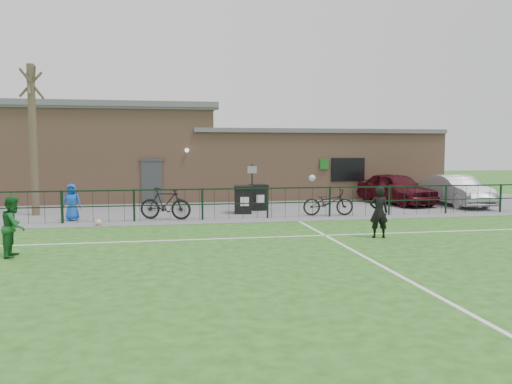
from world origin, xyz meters
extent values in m
plane|color=#24591A|center=(0.00, 0.00, 0.00)|extent=(90.00, 90.00, 0.00)
cube|color=slate|center=(0.00, 13.50, 0.01)|extent=(34.00, 13.00, 0.02)
cube|color=white|center=(0.00, 7.80, 0.00)|extent=(28.00, 0.10, 0.01)
cube|color=white|center=(0.00, 4.00, 0.00)|extent=(28.00, 0.10, 0.01)
cube|color=white|center=(2.00, 0.00, 0.00)|extent=(0.10, 16.00, 0.01)
cube|color=black|center=(0.00, 8.00, 0.60)|extent=(28.00, 0.10, 1.20)
cylinder|color=#4A3D2D|center=(-8.00, 10.50, 3.00)|extent=(0.30, 0.30, 6.00)
cube|color=black|center=(0.30, 9.61, 0.55)|extent=(0.81, 0.89, 1.05)
cube|color=black|center=(1.14, 10.60, 0.53)|extent=(0.70, 0.79, 1.02)
cylinder|color=black|center=(0.83, 10.47, 1.02)|extent=(0.06, 0.06, 2.00)
imported|color=#420B14|center=(8.06, 11.62, 0.78)|extent=(2.80, 4.74, 1.51)
imported|color=#9C9EA3|center=(10.58, 10.53, 0.73)|extent=(1.63, 4.37, 1.43)
imported|color=black|center=(-2.87, 8.34, 0.62)|extent=(2.07, 1.21, 1.20)
imported|color=black|center=(3.54, 8.32, 0.55)|extent=(2.09, 0.94, 1.06)
imported|color=blue|center=(-6.28, 8.63, 0.70)|extent=(0.68, 0.45, 1.37)
imported|color=black|center=(3.47, 3.35, 0.78)|extent=(0.62, 0.46, 1.56)
sphere|color=white|center=(2.10, 5.77, 1.68)|extent=(0.22, 0.22, 0.22)
imported|color=#195924|center=(-6.59, 2.51, 0.76)|extent=(0.58, 0.74, 1.52)
sphere|color=white|center=(-5.17, 7.24, 0.12)|extent=(0.24, 0.24, 0.24)
cube|color=#A3785B|center=(0.00, 16.50, 1.75)|extent=(24.00, 5.00, 3.50)
cube|color=#A3785B|center=(-6.24, 16.50, 4.10)|extent=(11.52, 5.00, 1.20)
cube|color=#5B5D63|center=(-6.24, 16.50, 4.82)|extent=(12.02, 5.40, 0.28)
cube|color=#5B5D63|center=(5.28, 16.50, 3.60)|extent=(13.44, 5.30, 0.22)
cube|color=#383A3D|center=(-3.50, 13.97, 1.05)|extent=(1.00, 0.08, 2.10)
cube|color=black|center=(6.50, 13.97, 1.60)|extent=(1.80, 0.08, 1.20)
cube|color=#19661E|center=(5.20, 13.92, 1.90)|extent=(0.45, 0.04, 0.55)
camera|label=1|loc=(-2.86, -10.66, 2.69)|focal=35.00mm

